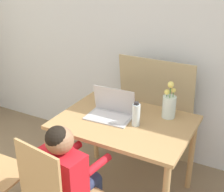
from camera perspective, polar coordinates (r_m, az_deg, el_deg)
name	(u,v)px	position (r m, az deg, el deg)	size (l,w,h in m)	color
wall_back	(149,36)	(3.07, 6.70, 10.82)	(6.40, 0.05, 2.50)	silver
dining_table	(124,131)	(2.59, 2.30, -6.34)	(1.08, 0.78, 0.73)	tan
person_seated	(67,170)	(2.19, -8.17, -13.17)	(0.39, 0.46, 0.99)	red
laptop	(111,110)	(2.58, -0.15, -2.61)	(0.38, 0.25, 0.24)	#B2B2B7
flower_vase	(169,104)	(2.59, 10.41, -1.47)	(0.11, 0.11, 0.32)	silver
water_bottle	(136,115)	(2.44, 4.43, -3.40)	(0.06, 0.06, 0.20)	silver
cardboard_panel	(156,111)	(3.13, 7.97, -2.67)	(0.75, 0.17, 1.10)	tan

